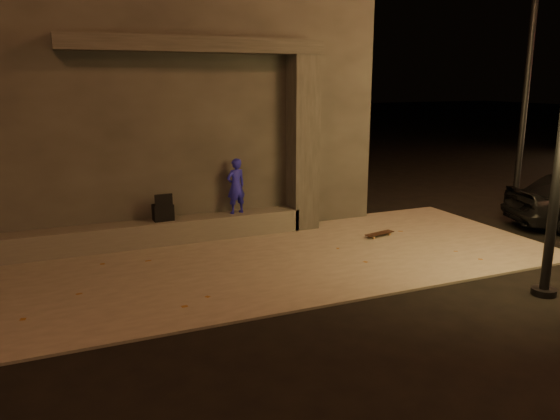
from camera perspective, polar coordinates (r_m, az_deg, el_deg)
name	(u,v)px	position (r m, az deg, el deg)	size (l,w,h in m)	color
ground	(308,304)	(7.97, 2.90, -9.82)	(120.00, 120.00, 0.00)	black
sidewalk	(258,262)	(9.67, -2.35, -5.41)	(11.00, 4.40, 0.04)	#656159
building	(147,104)	(13.25, -13.74, 10.74)	(9.00, 5.10, 5.22)	#32302E
ledge	(153,233)	(10.84, -13.15, -2.32)	(6.00, 0.55, 0.45)	#585650
column	(303,144)	(11.51, 2.37, 6.92)	(0.55, 0.55, 3.60)	#32302E
canopy	(196,45)	(10.74, -8.76, 16.69)	(5.00, 0.70, 0.28)	#32302E
skateboarder	(236,186)	(11.07, -4.63, 2.51)	(0.41, 0.27, 1.12)	#1E1CBB
backpack	(163,211)	(10.78, -12.12, -0.10)	(0.40, 0.27, 0.54)	black
skateboard	(380,234)	(11.28, 10.37, -2.44)	(0.70, 0.31, 0.07)	black
street_lamp_2	(531,39)	(14.25, 24.78, 15.87)	(0.36, 0.36, 7.12)	black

